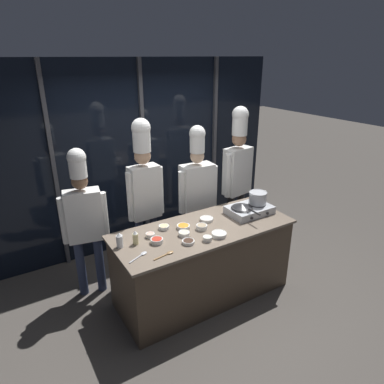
{
  "coord_description": "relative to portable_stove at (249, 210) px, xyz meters",
  "views": [
    {
      "loc": [
        -1.91,
        -2.85,
        2.72
      ],
      "look_at": [
        0.0,
        0.25,
        1.26
      ],
      "focal_mm": 32.0,
      "sensor_mm": 36.0,
      "label": 1
    }
  ],
  "objects": [
    {
      "name": "chef_head",
      "position": [
        -1.81,
        0.73,
        0.09
      ],
      "size": [
        0.51,
        0.28,
        1.82
      ],
      "rotation": [
        0.0,
        0.0,
        2.95
      ],
      "color": "#2D3856",
      "rests_on": "ground_plane"
    },
    {
      "name": "prep_bowl_shrimp",
      "position": [
        -1.29,
        0.1,
        -0.02
      ],
      "size": [
        0.1,
        0.1,
        0.05
      ],
      "color": "white",
      "rests_on": "demo_counter"
    },
    {
      "name": "chef_line",
      "position": [
        -0.3,
        0.73,
        0.12
      ],
      "size": [
        0.58,
        0.25,
        1.9
      ],
      "rotation": [
        0.0,
        0.0,
        3.1
      ],
      "color": "#2D3856",
      "rests_on": "ground_plane"
    },
    {
      "name": "ground_plane",
      "position": [
        -0.69,
        -0.02,
        -0.96
      ],
      "size": [
        24.0,
        24.0,
        0.0
      ],
      "primitive_type": "plane",
      "color": "#47423D"
    },
    {
      "name": "serving_spoon_solid",
      "position": [
        -1.52,
        -0.18,
        -0.04
      ],
      "size": [
        0.23,
        0.13,
        0.02
      ],
      "color": "#B2B5BA",
      "rests_on": "demo_counter"
    },
    {
      "name": "prep_bowl_bean_sprouts",
      "position": [
        -0.81,
        -0.28,
        -0.02
      ],
      "size": [
        0.1,
        0.1,
        0.05
      ],
      "color": "white",
      "rests_on": "demo_counter"
    },
    {
      "name": "prep_bowl_soy_glaze",
      "position": [
        -1.01,
        -0.22,
        -0.03
      ],
      "size": [
        0.13,
        0.13,
        0.04
      ],
      "color": "white",
      "rests_on": "demo_counter"
    },
    {
      "name": "prep_bowl_garlic",
      "position": [
        -0.65,
        -0.27,
        -0.02
      ],
      "size": [
        0.16,
        0.16,
        0.05
      ],
      "color": "white",
      "rests_on": "demo_counter"
    },
    {
      "name": "prep_bowl_mushrooms",
      "position": [
        -0.72,
        -0.04,
        -0.02
      ],
      "size": [
        0.13,
        0.13,
        0.06
      ],
      "color": "white",
      "rests_on": "demo_counter"
    },
    {
      "name": "stock_pot",
      "position": [
        0.12,
        0.0,
        0.13
      ],
      "size": [
        0.25,
        0.22,
        0.15
      ],
      "color": "#B7BABF",
      "rests_on": "portable_stove"
    },
    {
      "name": "prep_bowl_carrots",
      "position": [
        -0.89,
        0.09,
        -0.03
      ],
      "size": [
        0.15,
        0.15,
        0.04
      ],
      "color": "white",
      "rests_on": "demo_counter"
    },
    {
      "name": "prep_bowl_chili_flakes",
      "position": [
        -1.28,
        -0.04,
        -0.02
      ],
      "size": [
        0.13,
        0.13,
        0.05
      ],
      "color": "white",
      "rests_on": "demo_counter"
    },
    {
      "name": "chef_sous",
      "position": [
        -1.05,
        0.74,
        0.29
      ],
      "size": [
        0.48,
        0.22,
        2.06
      ],
      "rotation": [
        0.0,
        0.0,
        3.18
      ],
      "color": "#2D3856",
      "rests_on": "ground_plane"
    },
    {
      "name": "demo_counter",
      "position": [
        -0.69,
        -0.02,
        -0.5
      ],
      "size": [
        2.08,
        0.84,
        0.91
      ],
      "color": "#4C3D2D",
      "rests_on": "ground_plane"
    },
    {
      "name": "window_wall_back",
      "position": [
        -0.69,
        1.59,
        0.39
      ],
      "size": [
        4.36,
        0.09,
        2.7
      ],
      "color": "black",
      "rests_on": "ground_plane"
    },
    {
      "name": "frying_pan",
      "position": [
        -0.12,
        -0.0,
        0.08
      ],
      "size": [
        0.26,
        0.45,
        0.05
      ],
      "color": "#232326",
      "rests_on": "portable_stove"
    },
    {
      "name": "prep_bowl_noodles",
      "position": [
        -0.96,
        -0.06,
        -0.02
      ],
      "size": [
        0.12,
        0.12,
        0.05
      ],
      "color": "white",
      "rests_on": "demo_counter"
    },
    {
      "name": "chef_pastry",
      "position": [
        0.39,
        0.74,
        0.28
      ],
      "size": [
        0.53,
        0.28,
        2.09
      ],
      "rotation": [
        0.0,
        0.0,
        3.31
      ],
      "color": "#232326",
      "rests_on": "ground_plane"
    },
    {
      "name": "prep_bowl_onion",
      "position": [
        -0.56,
        0.11,
        -0.03
      ],
      "size": [
        0.16,
        0.16,
        0.04
      ],
      "color": "white",
      "rests_on": "demo_counter"
    },
    {
      "name": "serving_spoon_slotted",
      "position": [
        -1.29,
        -0.3,
        -0.04
      ],
      "size": [
        0.24,
        0.07,
        0.02
      ],
      "color": "olive",
      "rests_on": "demo_counter"
    },
    {
      "name": "prep_bowl_ginger",
      "position": [
        -1.08,
        0.19,
        -0.02
      ],
      "size": [
        0.12,
        0.12,
        0.04
      ],
      "color": "white",
      "rests_on": "demo_counter"
    },
    {
      "name": "squeeze_bottle_clear",
      "position": [
        -1.64,
        0.08,
        0.03
      ],
      "size": [
        0.07,
        0.07,
        0.16
      ],
      "color": "white",
      "rests_on": "demo_counter"
    },
    {
      "name": "portable_stove",
      "position": [
        0.0,
        0.0,
        0.0
      ],
      "size": [
        0.54,
        0.38,
        0.11
      ],
      "color": "#B2B5BA",
      "rests_on": "demo_counter"
    },
    {
      "name": "squeeze_bottle_oil",
      "position": [
        -1.48,
        0.05,
        0.02
      ],
      "size": [
        0.06,
        0.06,
        0.15
      ],
      "color": "beige",
      "rests_on": "demo_counter"
    }
  ]
}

